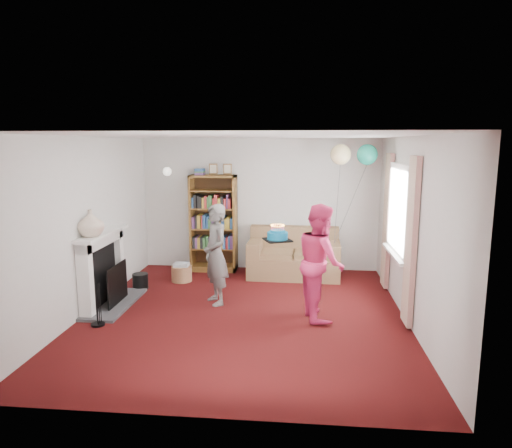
# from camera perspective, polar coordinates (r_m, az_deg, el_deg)

# --- Properties ---
(ground) EXTENTS (5.00, 5.00, 0.00)m
(ground) POSITION_cam_1_polar(r_m,az_deg,el_deg) (6.62, -1.51, -11.24)
(ground) COLOR #340907
(ground) RESTS_ON ground
(wall_back) EXTENTS (4.50, 0.02, 2.50)m
(wall_back) POSITION_cam_1_polar(r_m,az_deg,el_deg) (8.74, 0.46, 2.45)
(wall_back) COLOR silver
(wall_back) RESTS_ON ground
(wall_left) EXTENTS (0.02, 5.00, 2.50)m
(wall_left) POSITION_cam_1_polar(r_m,az_deg,el_deg) (6.92, -20.47, -0.18)
(wall_left) COLOR silver
(wall_left) RESTS_ON ground
(wall_right) EXTENTS (0.02, 5.00, 2.50)m
(wall_right) POSITION_cam_1_polar(r_m,az_deg,el_deg) (6.41, 18.93, -0.87)
(wall_right) COLOR silver
(wall_right) RESTS_ON ground
(ceiling) EXTENTS (4.50, 5.00, 0.01)m
(ceiling) POSITION_cam_1_polar(r_m,az_deg,el_deg) (6.17, -1.62, 10.99)
(ceiling) COLOR white
(ceiling) RESTS_ON wall_back
(fireplace) EXTENTS (0.55, 1.80, 1.12)m
(fireplace) POSITION_cam_1_polar(r_m,az_deg,el_deg) (7.18, -18.20, -5.75)
(fireplace) COLOR #3F3F42
(fireplace) RESTS_ON ground
(window_bay) EXTENTS (0.14, 2.02, 2.20)m
(window_bay) POSITION_cam_1_polar(r_m,az_deg,el_deg) (6.98, 17.36, -0.32)
(window_bay) COLOR white
(window_bay) RESTS_ON ground
(wall_sconce) EXTENTS (0.16, 0.23, 0.16)m
(wall_sconce) POSITION_cam_1_polar(r_m,az_deg,el_deg) (8.87, -11.03, 6.47)
(wall_sconce) COLOR gold
(wall_sconce) RESTS_ON ground
(bookcase) EXTENTS (0.86, 0.42, 2.03)m
(bookcase) POSITION_cam_1_polar(r_m,az_deg,el_deg) (8.71, -5.29, 0.03)
(bookcase) COLOR #472B14
(bookcase) RESTS_ON ground
(sofa) EXTENTS (1.65, 0.87, 0.87)m
(sofa) POSITION_cam_1_polar(r_m,az_deg,el_deg) (8.45, 4.76, -4.21)
(sofa) COLOR brown
(sofa) RESTS_ON ground
(wicker_basket) EXTENTS (0.36, 0.36, 0.33)m
(wicker_basket) POSITION_cam_1_polar(r_m,az_deg,el_deg) (8.20, -9.28, -6.06)
(wicker_basket) COLOR #9C6C49
(wicker_basket) RESTS_ON ground
(person_striped) EXTENTS (0.60, 0.66, 1.52)m
(person_striped) POSITION_cam_1_polar(r_m,az_deg,el_deg) (6.88, -5.06, -3.81)
(person_striped) COLOR black
(person_striped) RESTS_ON ground
(person_magenta) EXTENTS (0.76, 0.89, 1.60)m
(person_magenta) POSITION_cam_1_polar(r_m,az_deg,el_deg) (6.35, 8.06, -4.67)
(person_magenta) COLOR #D62A5E
(person_magenta) RESTS_ON ground
(birthday_cake) EXTENTS (0.34, 0.34, 0.22)m
(birthday_cake) POSITION_cam_1_polar(r_m,az_deg,el_deg) (6.30, 2.70, -1.48)
(birthday_cake) COLOR black
(birthday_cake) RESTS_ON ground
(balloons) EXTENTS (0.79, 0.35, 1.74)m
(balloons) POSITION_cam_1_polar(r_m,az_deg,el_deg) (7.91, 12.14, 8.49)
(balloons) COLOR #3F3F3F
(balloons) RESTS_ON ground
(mantel_vase) EXTENTS (0.46, 0.46, 0.38)m
(mantel_vase) POSITION_cam_1_polar(r_m,az_deg,el_deg) (6.72, -19.98, 0.11)
(mantel_vase) COLOR beige
(mantel_vase) RESTS_ON fireplace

